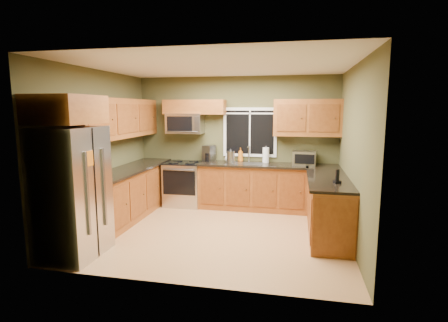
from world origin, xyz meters
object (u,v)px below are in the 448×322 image
(soap_bottle_a, at_px, (241,155))
(cordless_phone, at_px, (337,179))
(refrigerator, at_px, (72,193))
(coffee_maker, at_px, (209,154))
(toaster_oven, at_px, (304,158))
(microwave, at_px, (185,123))
(range, at_px, (184,183))
(soap_bottle_c, at_px, (228,157))
(paper_towel_roll, at_px, (266,155))
(kettle, at_px, (231,156))

(soap_bottle_a, distance_m, cordless_phone, 2.52)
(refrigerator, height_order, cordless_phone, refrigerator)
(coffee_maker, bearing_deg, toaster_oven, -3.14)
(refrigerator, distance_m, microwave, 3.10)
(range, height_order, microwave, microwave)
(soap_bottle_a, distance_m, soap_bottle_c, 0.26)
(cordless_phone, bearing_deg, toaster_oven, 105.30)
(paper_towel_roll, distance_m, soap_bottle_c, 0.78)
(refrigerator, distance_m, paper_towel_roll, 3.82)
(coffee_maker, relative_size, soap_bottle_c, 1.78)
(toaster_oven, bearing_deg, soap_bottle_c, 176.63)
(coffee_maker, height_order, soap_bottle_c, coffee_maker)
(microwave, bearing_deg, soap_bottle_a, 4.61)
(cordless_phone, bearing_deg, coffee_maker, 144.01)
(toaster_oven, height_order, coffee_maker, coffee_maker)
(microwave, distance_m, kettle, 1.20)
(refrigerator, xyz_separation_m, cordless_phone, (3.61, 1.19, 0.10))
(range, height_order, coffee_maker, coffee_maker)
(refrigerator, distance_m, range, 2.89)
(cordless_phone, bearing_deg, paper_towel_roll, 124.18)
(refrigerator, bearing_deg, soap_bottle_a, 58.21)
(refrigerator, xyz_separation_m, coffee_maker, (1.19, 2.94, 0.20))
(coffee_maker, height_order, paper_towel_roll, paper_towel_roll)
(microwave, distance_m, cordless_phone, 3.47)
(kettle, height_order, soap_bottle_a, kettle)
(range, bearing_deg, coffee_maker, 18.34)
(refrigerator, bearing_deg, cordless_phone, 18.19)
(soap_bottle_a, bearing_deg, toaster_oven, -7.48)
(range, xyz_separation_m, kettle, (1.00, 0.03, 0.61))
(range, xyz_separation_m, toaster_oven, (2.47, 0.06, 0.61))
(refrigerator, bearing_deg, microwave, 76.66)
(toaster_oven, relative_size, coffee_maker, 1.38)
(soap_bottle_c, bearing_deg, microwave, -179.10)
(range, xyz_separation_m, cordless_phone, (2.92, -1.58, 0.53))
(kettle, distance_m, paper_towel_roll, 0.72)
(soap_bottle_a, bearing_deg, cordless_phone, -46.06)
(range, relative_size, paper_towel_roll, 2.73)
(soap_bottle_c, bearing_deg, toaster_oven, -3.37)
(kettle, relative_size, soap_bottle_a, 1.01)
(paper_towel_roll, distance_m, soap_bottle_a, 0.53)
(range, bearing_deg, soap_bottle_a, 11.14)
(kettle, bearing_deg, soap_bottle_c, 121.74)
(kettle, xyz_separation_m, soap_bottle_c, (-0.07, 0.12, -0.04))
(kettle, bearing_deg, range, -178.31)
(toaster_oven, bearing_deg, kettle, -178.82)
(soap_bottle_c, bearing_deg, paper_towel_roll, 4.41)
(paper_towel_roll, height_order, cordless_phone, paper_towel_roll)
(cordless_phone, bearing_deg, refrigerator, -161.81)
(coffee_maker, relative_size, paper_towel_roll, 0.98)
(paper_towel_roll, bearing_deg, cordless_phone, -55.82)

